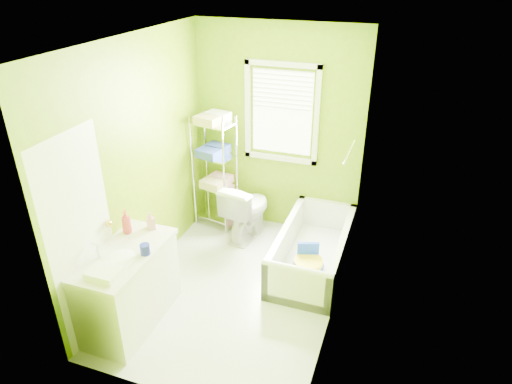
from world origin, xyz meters
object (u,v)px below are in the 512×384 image
(vanity, at_px, (128,285))
(wire_shelf_unit, at_px, (215,160))
(bathtub, at_px, (312,255))
(toilet, at_px, (247,210))

(vanity, bearing_deg, wire_shelf_unit, 88.23)
(bathtub, height_order, wire_shelf_unit, wire_shelf_unit)
(bathtub, height_order, toilet, toilet)
(vanity, relative_size, wire_shelf_unit, 0.70)
(bathtub, xyz_separation_m, wire_shelf_unit, (-1.41, 0.52, 0.77))
(toilet, xyz_separation_m, wire_shelf_unit, (-0.47, 0.14, 0.55))
(bathtub, distance_m, vanity, 2.09)
(bathtub, bearing_deg, wire_shelf_unit, 159.84)
(bathtub, bearing_deg, vanity, -135.39)
(bathtub, relative_size, toilet, 2.06)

